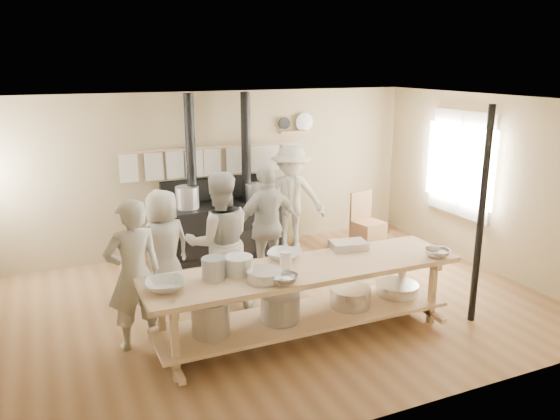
{
  "coord_description": "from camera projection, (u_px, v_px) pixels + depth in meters",
  "views": [
    {
      "loc": [
        -2.54,
        -5.97,
        3.05
      ],
      "look_at": [
        0.18,
        0.2,
        1.21
      ],
      "focal_mm": 35.0,
      "sensor_mm": 36.0,
      "label": 1
    }
  ],
  "objects": [
    {
      "name": "towel_rail",
      "position": [
        214.0,
        158.0,
        8.77
      ],
      "size": [
        3.0,
        0.04,
        0.47
      ],
      "color": "tan",
      "rests_on": "ground"
    },
    {
      "name": "cook_far_left",
      "position": [
        134.0,
        275.0,
        5.84
      ],
      "size": [
        0.67,
        0.49,
        1.69
      ],
      "primitive_type": "imported",
      "rotation": [
        0.0,
        0.0,
        3.28
      ],
      "color": "#A5A392",
      "rests_on": "ground"
    },
    {
      "name": "deep_bowl_enamel",
      "position": [
        238.0,
        265.0,
        5.82
      ],
      "size": [
        0.41,
        0.41,
        0.19
      ],
      "primitive_type": "cylinder",
      "rotation": [
        0.0,
        0.0,
        -0.39
      ],
      "color": "silver",
      "rests_on": "prep_table"
    },
    {
      "name": "ground",
      "position": [
        273.0,
        305.0,
        7.06
      ],
      "size": [
        7.0,
        7.0,
        0.0
      ],
      "primitive_type": "plane",
      "color": "brown",
      "rests_on": "ground"
    },
    {
      "name": "cook_right",
      "position": [
        268.0,
        225.0,
        7.56
      ],
      "size": [
        1.05,
        0.57,
        1.7
      ],
      "primitive_type": "imported",
      "rotation": [
        0.0,
        0.0,
        3.3
      ],
      "color": "#A5A392",
      "rests_on": "ground"
    },
    {
      "name": "cook_by_window",
      "position": [
        291.0,
        198.0,
        9.0
      ],
      "size": [
        1.29,
        1.01,
        1.75
      ],
      "primitive_type": "imported",
      "rotation": [
        0.0,
        0.0,
        -0.36
      ],
      "color": "#A5A392",
      "rests_on": "ground"
    },
    {
      "name": "room_shell",
      "position": [
        273.0,
        183.0,
        6.63
      ],
      "size": [
        7.0,
        7.0,
        7.0
      ],
      "color": "tan",
      "rests_on": "ground"
    },
    {
      "name": "bowl_steel_a",
      "position": [
        284.0,
        279.0,
        5.58
      ],
      "size": [
        0.43,
        0.43,
        0.1
      ],
      "primitive_type": "imported",
      "rotation": [
        0.0,
        0.0,
        0.84
      ],
      "color": "silver",
      "rests_on": "prep_table"
    },
    {
      "name": "chair",
      "position": [
        367.0,
        233.0,
        9.12
      ],
      "size": [
        0.52,
        0.52,
        0.96
      ],
      "rotation": [
        0.0,
        0.0,
        0.18
      ],
      "color": "brown",
      "rests_on": "ground"
    },
    {
      "name": "bowl_white_b",
      "position": [
        284.0,
        255.0,
        6.28
      ],
      "size": [
        0.54,
        0.54,
        0.09
      ],
      "primitive_type": "imported",
      "rotation": [
        0.0,
        0.0,
        2.43
      ],
      "color": "silver",
      "rests_on": "prep_table"
    },
    {
      "name": "mixing_bowl_large",
      "position": [
        265.0,
        276.0,
        5.63
      ],
      "size": [
        0.46,
        0.46,
        0.12
      ],
      "primitive_type": "cylinder",
      "rotation": [
        0.0,
        0.0,
        -0.26
      ],
      "color": "silver",
      "rests_on": "prep_table"
    },
    {
      "name": "bowl_white_a",
      "position": [
        165.0,
        285.0,
        5.42
      ],
      "size": [
        0.46,
        0.46,
        0.1
      ],
      "primitive_type": "imported",
      "rotation": [
        0.0,
        0.0,
        -0.14
      ],
      "color": "silver",
      "rests_on": "prep_table"
    },
    {
      "name": "cook_center",
      "position": [
        164.0,
        247.0,
        6.99
      ],
      "size": [
        0.85,
        0.68,
        1.51
      ],
      "primitive_type": "imported",
      "rotation": [
        0.0,
        0.0,
        3.46
      ],
      "color": "#A5A392",
      "rests_on": "ground"
    },
    {
      "name": "back_wall_shelf",
      "position": [
        296.0,
        125.0,
        9.25
      ],
      "size": [
        0.63,
        0.14,
        0.32
      ],
      "color": "tan",
      "rests_on": "ground"
    },
    {
      "name": "window_right",
      "position": [
        461.0,
        164.0,
        8.55
      ],
      "size": [
        0.09,
        1.5,
        1.65
      ],
      "color": "beige",
      "rests_on": "ground"
    },
    {
      "name": "pitcher",
      "position": [
        286.0,
        260.0,
        5.97
      ],
      "size": [
        0.16,
        0.16,
        0.2
      ],
      "primitive_type": "cylinder",
      "rotation": [
        0.0,
        0.0,
        0.34
      ],
      "color": "silver",
      "rests_on": "prep_table"
    },
    {
      "name": "support_post",
      "position": [
        481.0,
        218.0,
        6.32
      ],
      "size": [
        0.08,
        0.08,
        2.6
      ],
      "primitive_type": "cylinder",
      "color": "black",
      "rests_on": "ground"
    },
    {
      "name": "roasting_pan",
      "position": [
        348.0,
        245.0,
        6.61
      ],
      "size": [
        0.47,
        0.36,
        0.1
      ],
      "primitive_type": "cube",
      "rotation": [
        0.0,
        0.0,
        -0.18
      ],
      "color": "#B2B2B7",
      "rests_on": "prep_table"
    },
    {
      "name": "stove",
      "position": [
        221.0,
        224.0,
        8.79
      ],
      "size": [
        1.9,
        0.75,
        2.6
      ],
      "color": "black",
      "rests_on": "ground"
    },
    {
      "name": "prep_table",
      "position": [
        304.0,
        295.0,
        6.12
      ],
      "size": [
        3.6,
        0.9,
        0.85
      ],
      "color": "tan",
      "rests_on": "ground"
    },
    {
      "name": "cook_left",
      "position": [
        220.0,
        242.0,
        6.76
      ],
      "size": [
        0.93,
        0.76,
        1.78
      ],
      "primitive_type": "imported",
      "rotation": [
        0.0,
        0.0,
        3.03
      ],
      "color": "#A5A392",
      "rests_on": "ground"
    },
    {
      "name": "bowl_steel_b",
      "position": [
        437.0,
        253.0,
        6.34
      ],
      "size": [
        0.3,
        0.3,
        0.09
      ],
      "primitive_type": "imported",
      "rotation": [
        0.0,
        0.0,
        3.12
      ],
      "color": "silver",
      "rests_on": "prep_table"
    },
    {
      "name": "bucket_galv",
      "position": [
        214.0,
        269.0,
        5.68
      ],
      "size": [
        0.27,
        0.27,
        0.23
      ],
      "primitive_type": "cylinder",
      "rotation": [
        0.0,
        0.0,
        -0.09
      ],
      "color": "gray",
      "rests_on": "prep_table"
    }
  ]
}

